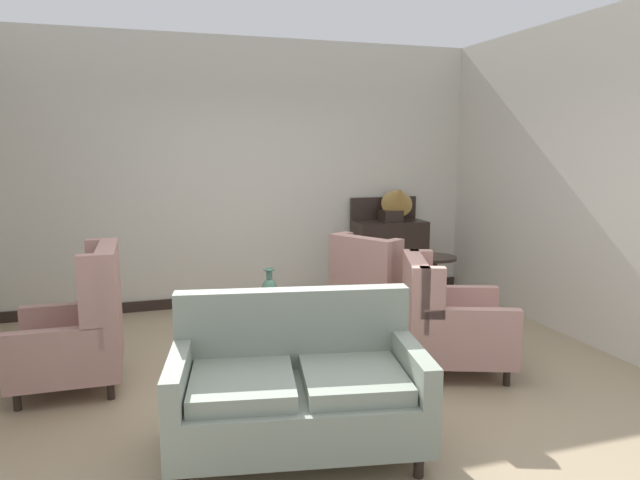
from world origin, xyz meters
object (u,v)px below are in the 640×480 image
object	(u,v)px
side_table	(433,284)
gramophone	(397,199)
porcelain_vase	(269,292)
armchair_back_corner	(376,293)
settee	(297,388)
armchair_foreground_right	(81,329)
armchair_near_sideboard	(447,322)
coffee_table	(272,318)
sideboard	(389,254)

from	to	relation	value
side_table	gramophone	size ratio (longest dim) A/B	1.23
porcelain_vase	armchair_back_corner	distance (m)	1.27
settee	gramophone	distance (m)	3.91
armchair_foreground_right	armchair_near_sideboard	size ratio (longest dim) A/B	1.02
settee	armchair_back_corner	size ratio (longest dim) A/B	1.57
coffee_table	side_table	distance (m)	1.93
side_table	gramophone	xyz separation A→B (m)	(0.10, 1.14, 0.80)
armchair_back_corner	side_table	distance (m)	0.71
armchair_foreground_right	sideboard	xyz separation A→B (m)	(3.45, 1.79, 0.08)
settee	gramophone	size ratio (longest dim) A/B	2.73
porcelain_vase	settee	xyz separation A→B (m)	(-0.17, -1.49, -0.24)
coffee_table	armchair_near_sideboard	world-z (taller)	armchair_near_sideboard
porcelain_vase	side_table	world-z (taller)	porcelain_vase
coffee_table	porcelain_vase	distance (m)	0.24
armchair_near_sideboard	gramophone	size ratio (longest dim) A/B	1.80
porcelain_vase	gramophone	bearing A→B (deg)	40.00
settee	gramophone	bearing A→B (deg)	66.18
armchair_foreground_right	armchair_near_sideboard	bearing A→B (deg)	79.90
coffee_table	settee	size ratio (longest dim) A/B	0.55
armchair_back_corner	armchair_near_sideboard	size ratio (longest dim) A/B	0.96
armchair_back_corner	sideboard	world-z (taller)	sideboard
porcelain_vase	armchair_near_sideboard	size ratio (longest dim) A/B	0.33
armchair_near_sideboard	gramophone	distance (m)	2.47
armchair_back_corner	sideboard	distance (m)	1.54
porcelain_vase	armchair_back_corner	bearing A→B (deg)	19.20
armchair_back_corner	armchair_near_sideboard	bearing A→B (deg)	163.31
armchair_near_sideboard	sideboard	world-z (taller)	sideboard
settee	armchair_foreground_right	bearing A→B (deg)	143.20
armchair_foreground_right	side_table	xyz separation A→B (m)	(3.40, 0.55, -0.02)
armchair_near_sideboard	side_table	distance (m)	1.22
armchair_back_corner	gramophone	size ratio (longest dim) A/B	1.74
coffee_table	armchair_foreground_right	size ratio (longest dim) A/B	0.82
armchair_near_sideboard	settee	bearing A→B (deg)	140.43
armchair_back_corner	armchair_foreground_right	bearing A→B (deg)	70.30
settee	side_table	world-z (taller)	settee
side_table	sideboard	bearing A→B (deg)	87.72
sideboard	gramophone	distance (m)	0.70
coffee_table	settee	distance (m)	1.51
porcelain_vase	armchair_near_sideboard	distance (m)	1.54
settee	coffee_table	bearing A→B (deg)	93.26
porcelain_vase	armchair_back_corner	size ratio (longest dim) A/B	0.34
settee	armchair_back_corner	bearing A→B (deg)	65.13
gramophone	armchair_near_sideboard	bearing A→B (deg)	-104.46
settee	sideboard	xyz separation A→B (m)	(2.10, 3.25, 0.14)
armchair_foreground_right	gramophone	bearing A→B (deg)	116.61
settee	armchair_back_corner	xyz separation A→B (m)	(1.35, 1.90, 0.03)
porcelain_vase	armchair_near_sideboard	bearing A→B (deg)	-22.99
porcelain_vase	sideboard	xyz separation A→B (m)	(1.93, 1.76, -0.10)
settee	armchair_near_sideboard	xyz separation A→B (m)	(1.57, 0.90, 0.01)
coffee_table	porcelain_vase	size ratio (longest dim) A/B	2.54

